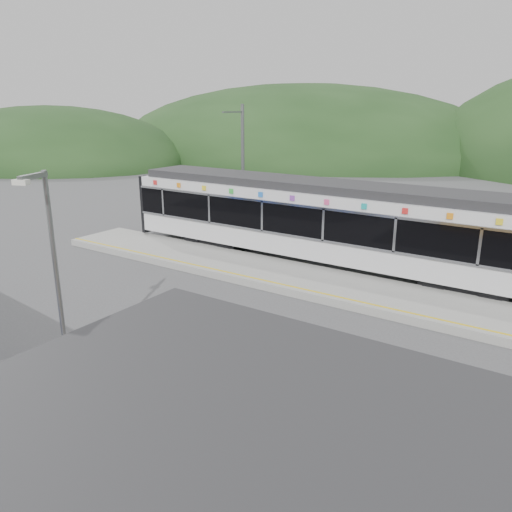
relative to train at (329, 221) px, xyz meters
The scene contains 7 objects.
ground 6.37m from the train, 84.79° to the right, with size 120.00×120.00×0.00m, color #4C4C4F.
hills 7.08m from the train, ahead, with size 146.00×149.00×26.00m.
platform 3.35m from the train, 78.55° to the right, with size 26.00×3.20×0.30m, color #9E9E99.
yellow_line 4.40m from the train, 82.22° to the right, with size 26.00×0.10×0.01m, color yellow.
train is the anchor object (origin of this frame).
catenary_mast_west 7.12m from the train, 158.34° to the left, with size 0.18×1.80×7.00m.
lamp_post 12.88m from the train, 95.95° to the right, with size 0.43×1.03×5.47m.
Camera 1 is at (8.75, -13.58, 6.91)m, focal length 35.00 mm.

